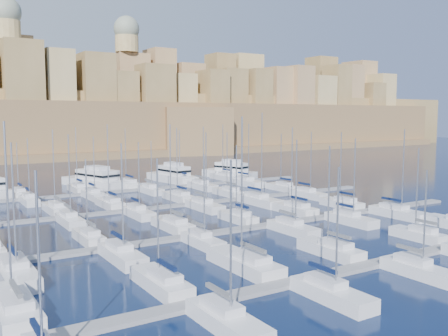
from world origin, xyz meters
TOP-DOWN VIEW (x-y plane):
  - ground at (0.00, 0.00)m, footprint 600.00×600.00m
  - pontoon_near at (0.00, -34.00)m, footprint 84.00×2.00m
  - pontoon_mid_near at (0.00, -12.00)m, footprint 84.00×2.00m
  - pontoon_mid_far at (0.00, 10.00)m, footprint 84.00×2.00m
  - pontoon_far at (0.00, 32.00)m, footprint 84.00×2.00m
  - sailboat_0 at (-36.71, -27.87)m, footprint 3.16×10.52m
  - sailboat_1 at (-23.67, -28.55)m, footprint 2.74×9.14m
  - sailboat_2 at (-13.45, -27.73)m, footprint 3.24×10.80m
  - sailboat_3 at (-1.72, -28.60)m, footprint 2.71×9.03m
  - sailboat_4 at (13.57, -29.22)m, footprint 2.33×7.76m
  - sailboat_7 at (-23.10, -39.36)m, footprint 2.68×8.94m
  - sailboat_8 at (-11.95, -39.25)m, footprint 2.62×8.72m
  - sailboat_9 at (0.52, -38.98)m, footprint 2.45×8.18m
  - sailboat_13 at (-24.19, -7.20)m, footprint 2.34×7.80m
  - sailboat_14 at (-11.66, -6.49)m, footprint 2.78×9.26m
  - sailboat_15 at (-0.61, -7.02)m, footprint 2.45×8.17m
  - sailboat_16 at (11.27, -6.20)m, footprint 2.95×9.84m
  - sailboat_17 at (22.15, -6.69)m, footprint 2.65×8.85m
  - sailboat_18 at (-34.96, -18.15)m, footprint 3.17×10.56m
  - sailboat_19 at (-23.50, -17.51)m, footprint 2.77×9.24m
  - sailboat_20 at (-12.52, -16.82)m, footprint 2.35×7.84m
  - sailboat_21 at (1.82, -17.37)m, footprint 2.69×8.97m
  - sailboat_22 at (13.21, -17.36)m, footprint 2.68×8.94m
  - sailboat_23 at (23.53, -17.93)m, footprint 3.03×10.11m
  - sailboat_25 at (-22.98, 15.50)m, footprint 2.77×9.23m
  - sailboat_26 at (-13.46, 15.48)m, footprint 2.76×9.19m
  - sailboat_27 at (0.40, 15.51)m, footprint 2.77×9.24m
  - sailboat_28 at (11.75, 15.24)m, footprint 2.61×8.71m
  - sailboat_29 at (25.82, 15.17)m, footprint 2.57×8.56m
  - sailboat_31 at (-23.44, 4.87)m, footprint 2.54×8.48m
  - sailboat_32 at (-12.37, 4.82)m, footprint 2.58×8.58m
  - sailboat_33 at (-0.16, 4.35)m, footprint 2.86×9.53m
  - sailboat_34 at (11.23, 3.68)m, footprint 3.27×10.90m
  - sailboat_35 at (24.17, 4.63)m, footprint 2.69×8.96m
  - sailboat_37 at (-25.25, 36.95)m, footprint 2.43×8.10m
  - sailboat_38 at (-13.12, 37.22)m, footprint 2.60×8.67m
  - sailboat_39 at (-1.51, 38.15)m, footprint 3.17×10.56m
  - sailboat_40 at (11.89, 37.21)m, footprint 2.59×8.64m
  - sailboat_41 at (24.71, 37.75)m, footprint 2.92×9.73m
  - sailboat_43 at (-25.15, 27.03)m, footprint 2.44×8.15m
  - sailboat_44 at (-12.95, 26.57)m, footprint 2.73×9.09m
  - sailboat_45 at (-0.57, 26.82)m, footprint 2.57×8.57m
  - sailboat_46 at (11.81, 26.38)m, footprint 2.84×9.47m
  - sailboat_47 at (23.61, 25.74)m, footprint 3.23×10.77m
  - motor_yacht_b at (-7.46, 42.63)m, footprint 11.24×19.80m
  - motor_yacht_c at (11.65, 41.21)m, footprint 7.20×16.59m
  - motor_yacht_d at (28.58, 40.91)m, footprint 9.58×16.04m
  - fortified_city at (-0.19, 155.26)m, footprint 460.00×108.95m

SIDE VIEW (x-z plane):
  - ground at x=0.00m, z-range 0.00..0.00m
  - pontoon_near at x=0.00m, z-range 0.00..0.40m
  - pontoon_mid_near at x=0.00m, z-range 0.00..0.40m
  - pontoon_mid_far at x=0.00m, z-range 0.00..0.40m
  - pontoon_far at x=0.00m, z-range 0.00..0.40m
  - sailboat_13 at x=-24.19m, z-range -4.92..6.33m
  - sailboat_37 at x=-25.25m, z-range -5.00..6.42m
  - sailboat_9 at x=0.52m, z-range -4.99..6.42m
  - sailboat_20 at x=-12.52m, z-range -5.31..6.74m
  - sailboat_45 at x=-0.57m, z-range -5.05..6.49m
  - sailboat_15 at x=-0.61m, z-range -5.44..6.88m
  - sailboat_4 at x=13.57m, z-range -5.56..7.01m
  - sailboat_43 at x=-25.15m, z-range -5.61..7.06m
  - sailboat_8 at x=-11.95m, z-range -5.49..6.95m
  - sailboat_32 at x=-12.37m, z-range -5.57..7.03m
  - sailboat_29 at x=25.82m, z-range -5.73..7.18m
  - sailboat_44 at x=-12.95m, z-range -5.64..7.11m
  - sailboat_40 at x=11.89m, z-range -5.91..7.38m
  - sailboat_1 at x=-23.67m, z-range -5.69..7.16m
  - sailboat_28 at x=11.75m, z-range -5.95..7.42m
  - sailboat_3 at x=-1.72m, z-range -5.93..7.41m
  - sailboat_22 at x=13.21m, z-range -5.98..7.46m
  - sailboat_21 at x=1.82m, z-range -6.03..7.51m
  - sailboat_7 at x=-23.10m, z-range -6.06..7.54m
  - sailboat_35 at x=24.17m, z-range -6.08..7.56m
  - sailboat_17 at x=22.15m, z-range -6.20..7.68m
  - sailboat_31 at x=-23.44m, z-range -6.30..7.78m
  - sailboat_19 at x=-23.50m, z-range -6.16..7.64m
  - sailboat_38 at x=-13.12m, z-range -6.42..7.91m
  - sailboat_33 at x=-0.16m, z-range -6.23..7.73m
  - sailboat_27 at x=0.40m, z-range -6.49..7.99m
  - sailboat_25 at x=-22.98m, z-range -6.52..8.02m
  - sailboat_46 at x=11.81m, z-range -6.44..7.94m
  - sailboat_41 at x=24.71m, z-range -6.54..8.04m
  - sailboat_26 at x=-13.46m, z-range -6.90..8.41m
  - sailboat_16 at x=11.27m, z-range -6.69..8.20m
  - sailboat_23 at x=23.53m, z-range -6.57..8.09m
  - sailboat_39 at x=-1.51m, z-range -6.17..7.69m
  - sailboat_14 at x=-11.66m, z-range -7.06..8.58m
  - sailboat_18 at x=-34.96m, z-range -6.37..7.89m
  - sailboat_47 at x=23.61m, z-range -6.70..8.24m
  - sailboat_0 at x=-36.71m, z-range -7.43..8.98m
  - sailboat_2 at x=-13.45m, z-range -7.60..9.16m
  - sailboat_34 at x=11.23m, z-range -7.91..9.48m
  - motor_yacht_c at x=11.65m, z-range -0.90..4.35m
  - motor_yacht_b at x=-7.46m, z-range -0.90..4.35m
  - motor_yacht_d at x=28.58m, z-range -0.90..4.35m
  - fortified_city at x=-0.19m, z-range -15.02..44.50m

